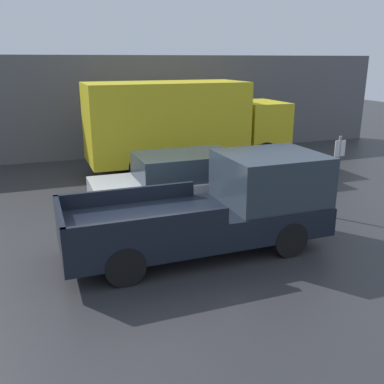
% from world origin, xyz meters
% --- Properties ---
extents(ground_plane, '(60.00, 60.00, 0.00)m').
position_xyz_m(ground_plane, '(0.00, 0.00, 0.00)').
color(ground_plane, '#2D2D30').
extents(building_wall, '(28.00, 0.15, 4.09)m').
position_xyz_m(building_wall, '(0.00, 9.22, 2.05)').
color(building_wall, '#56565B').
rests_on(building_wall, ground).
extents(pickup_truck, '(5.54, 2.02, 2.00)m').
position_xyz_m(pickup_truck, '(1.65, -0.72, 0.93)').
color(pickup_truck, black).
rests_on(pickup_truck, ground).
extents(car, '(4.73, 1.91, 1.54)m').
position_xyz_m(car, '(1.67, 1.95, 0.79)').
color(car, '#B7BABF').
rests_on(car, ground).
extents(delivery_truck, '(7.29, 2.41, 3.18)m').
position_xyz_m(delivery_truck, '(3.11, 5.96, 1.74)').
color(delivery_truck, gold).
rests_on(delivery_truck, ground).
extents(parking_sign, '(0.30, 0.07, 2.13)m').
position_xyz_m(parking_sign, '(5.10, -0.08, 1.21)').
color(parking_sign, gray).
rests_on(parking_sign, ground).
extents(newspaper_box, '(0.45, 0.40, 1.14)m').
position_xyz_m(newspaper_box, '(5.26, 8.89, 0.57)').
color(newspaper_box, gold).
rests_on(newspaper_box, ground).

